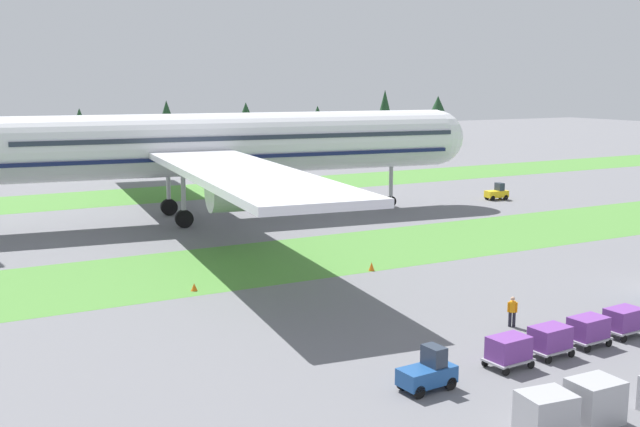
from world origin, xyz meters
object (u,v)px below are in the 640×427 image
object	(u,v)px
cargo_dolly_lead	(509,349)
pushback_tractor	(497,193)
uld_container_1	(595,401)
taxiway_marker_0	(372,266)
ground_crew_marshaller	(512,310)
cargo_dolly_fourth	(624,320)
cargo_dolly_second	(550,339)
baggage_tug	(428,372)
airliner	(197,145)
cargo_dolly_third	(588,329)
uld_container_2	(546,415)
taxiway_marker_1	(194,287)

from	to	relation	value
cargo_dolly_lead	pushback_tractor	distance (m)	54.71
uld_container_1	taxiway_marker_0	bearing A→B (deg)	77.56
ground_crew_marshaller	taxiway_marker_0	xyz separation A→B (m)	(0.04, 14.78, -0.63)
cargo_dolly_fourth	cargo_dolly_second	bearing A→B (deg)	90.00
cargo_dolly_fourth	pushback_tractor	bearing A→B (deg)	-37.34
baggage_tug	airliner	bearing A→B (deg)	-10.84
cargo_dolly_lead	taxiway_marker_0	distance (m)	20.02
cargo_dolly_third	ground_crew_marshaller	world-z (taller)	ground_crew_marshaller
cargo_dolly_second	cargo_dolly_third	bearing A→B (deg)	-90.00
cargo_dolly_lead	pushback_tractor	bearing A→B (deg)	-44.60
ground_crew_marshaller	uld_container_2	world-z (taller)	uld_container_2
uld_container_1	cargo_dolly_lead	bearing A→B (deg)	80.00
ground_crew_marshaller	pushback_tractor	bearing A→B (deg)	87.10
cargo_dolly_lead	taxiway_marker_0	size ratio (longest dim) A/B	3.61
cargo_dolly_lead	cargo_dolly_third	size ratio (longest dim) A/B	1.00
cargo_dolly_lead	uld_container_1	world-z (taller)	uld_container_1
airliner	taxiway_marker_1	size ratio (longest dim) A/B	143.47
cargo_dolly_third	taxiway_marker_0	world-z (taller)	cargo_dolly_third
uld_container_1	taxiway_marker_0	world-z (taller)	uld_container_1
cargo_dolly_second	cargo_dolly_third	xyz separation A→B (m)	(2.89, 0.19, 0.00)
cargo_dolly_lead	uld_container_2	distance (m)	7.31
airliner	cargo_dolly_second	xyz separation A→B (m)	(2.21, -45.33, -6.58)
baggage_tug	taxiway_marker_0	xyz separation A→B (m)	(9.59, 19.81, -0.50)
cargo_dolly_lead	cargo_dolly_third	distance (m)	5.80
baggage_tug	pushback_tractor	xyz separation A→B (m)	(40.80, 41.72, 0.00)
uld_container_1	airliner	bearing A→B (deg)	88.02
cargo_dolly_fourth	pushback_tractor	size ratio (longest dim) A/B	0.84
airliner	cargo_dolly_lead	world-z (taller)	airliner
cargo_dolly_third	uld_container_1	size ratio (longest dim) A/B	1.15
cargo_dolly_fourth	taxiway_marker_0	size ratio (longest dim) A/B	3.61
cargo_dolly_second	cargo_dolly_third	distance (m)	2.90
cargo_dolly_third	cargo_dolly_fourth	world-z (taller)	same
airliner	cargo_dolly_fourth	distance (m)	46.13
pushback_tractor	ground_crew_marshaller	xyz separation A→B (m)	(-31.25, -36.70, 0.13)
cargo_dolly_third	cargo_dolly_fourth	bearing A→B (deg)	-90.00
cargo_dolly_third	taxiway_marker_1	distance (m)	24.73
cargo_dolly_fourth	uld_container_1	size ratio (longest dim) A/B	1.15
taxiway_marker_1	taxiway_marker_0	bearing A→B (deg)	-4.21
cargo_dolly_third	uld_container_1	distance (m)	9.57
ground_crew_marshaller	cargo_dolly_fourth	bearing A→B (deg)	-7.29
uld_container_1	taxiway_marker_1	world-z (taller)	uld_container_1
cargo_dolly_fourth	uld_container_1	xyz separation A→B (m)	(-9.79, -6.83, -0.03)
airliner	uld_container_1	distance (m)	52.23
uld_container_2	cargo_dolly_fourth	bearing A→B (deg)	28.73
cargo_dolly_lead	taxiway_marker_1	size ratio (longest dim) A/B	4.45
taxiway_marker_0	cargo_dolly_second	bearing A→B (deg)	-94.98
uld_container_1	cargo_dolly_fourth	bearing A→B (deg)	34.92
baggage_tug	cargo_dolly_fourth	world-z (taller)	baggage_tug
cargo_dolly_fourth	uld_container_2	bearing A→B (deg)	114.97
baggage_tug	pushback_tractor	world-z (taller)	same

